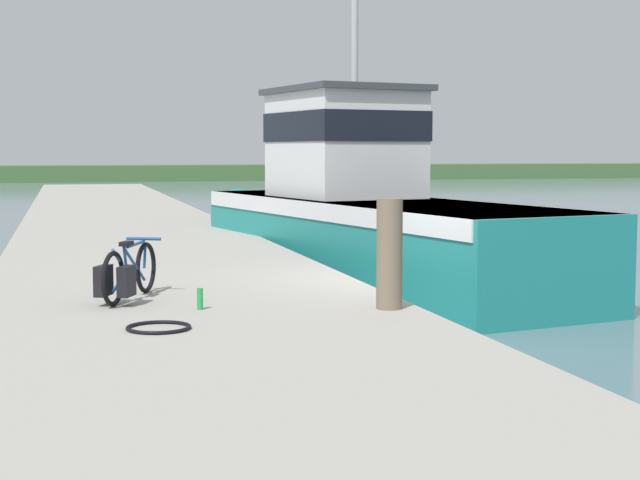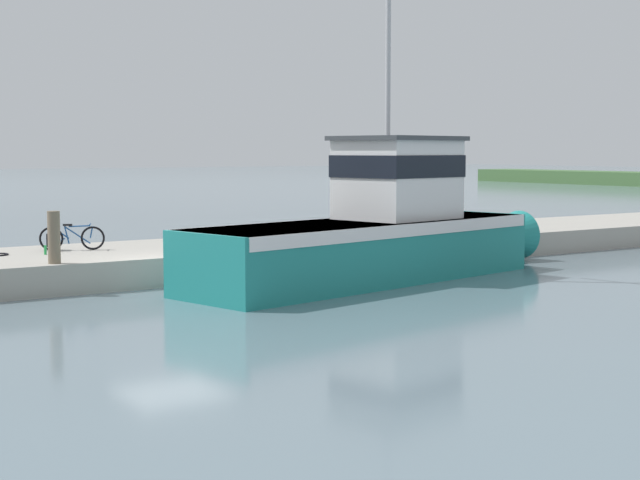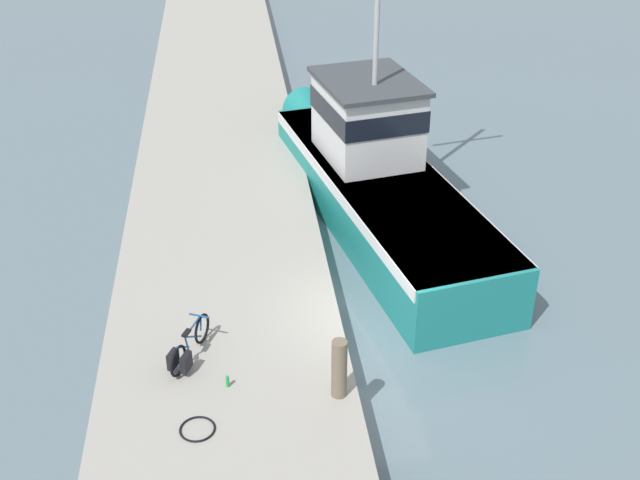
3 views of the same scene
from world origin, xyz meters
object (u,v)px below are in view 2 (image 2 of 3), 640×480
(fishing_boat_main, at_px, (380,230))
(mooring_post, at_px, (54,237))
(water_bottle_on_curb, at_px, (45,250))
(bicycle_touring, at_px, (66,238))

(fishing_boat_main, height_order, mooring_post, fishing_boat_main)
(fishing_boat_main, xyz_separation_m, mooring_post, (-2.13, -8.09, 0.04))
(mooring_post, bearing_deg, water_bottle_on_curb, 167.06)
(bicycle_touring, distance_m, mooring_post, 3.14)
(bicycle_touring, distance_m, water_bottle_on_curb, 1.15)
(mooring_post, bearing_deg, fishing_boat_main, 75.28)
(fishing_boat_main, distance_m, mooring_post, 8.37)
(bicycle_touring, xyz_separation_m, mooring_post, (2.85, -1.30, 0.30))
(water_bottle_on_curb, bearing_deg, fishing_boat_main, 61.12)
(bicycle_touring, relative_size, water_bottle_on_curb, 6.57)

